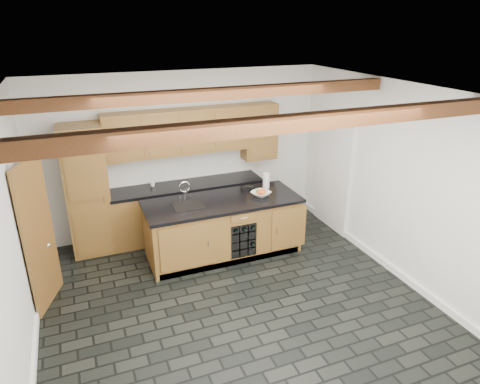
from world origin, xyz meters
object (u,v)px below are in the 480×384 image
at_px(fruit_bowl, 261,194).
at_px(kitchen_scale, 248,188).
at_px(island, 224,227).
at_px(paper_towel, 266,181).

bearing_deg(fruit_bowl, kitchen_scale, 104.97).
bearing_deg(kitchen_scale, island, -149.07).
xyz_separation_m(island, paper_towel, (0.86, 0.24, 0.59)).
relative_size(fruit_bowl, paper_towel, 1.14).
distance_m(island, fruit_bowl, 0.81).
bearing_deg(paper_towel, island, -164.16).
distance_m(kitchen_scale, paper_towel, 0.34).
xyz_separation_m(island, kitchen_scale, (0.54, 0.29, 0.49)).
bearing_deg(paper_towel, fruit_bowl, -128.15).
xyz_separation_m(kitchen_scale, paper_towel, (0.32, -0.05, 0.10)).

